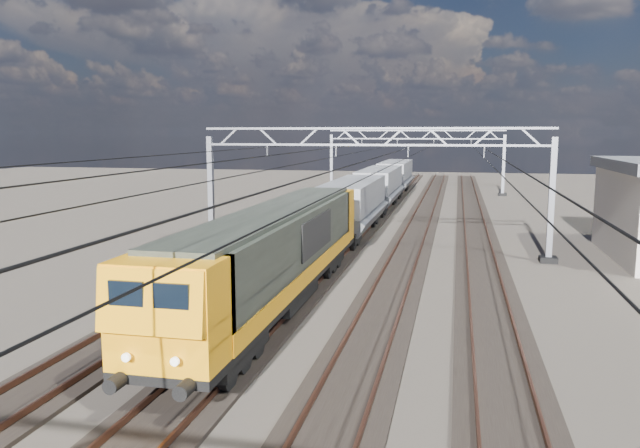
% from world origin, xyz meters
% --- Properties ---
extents(ground, '(160.00, 160.00, 0.00)m').
position_xyz_m(ground, '(0.00, 0.00, 0.00)').
color(ground, black).
rests_on(ground, ground).
extents(track_outer_west, '(2.60, 140.00, 0.30)m').
position_xyz_m(track_outer_west, '(-6.00, 0.00, 0.07)').
color(track_outer_west, black).
rests_on(track_outer_west, ground).
extents(track_loco, '(2.60, 140.00, 0.30)m').
position_xyz_m(track_loco, '(-2.00, 0.00, 0.07)').
color(track_loco, black).
rests_on(track_loco, ground).
extents(track_inner_east, '(2.60, 140.00, 0.30)m').
position_xyz_m(track_inner_east, '(2.00, 0.00, 0.07)').
color(track_inner_east, black).
rests_on(track_inner_east, ground).
extents(track_outer_east, '(2.60, 140.00, 0.30)m').
position_xyz_m(track_outer_east, '(6.00, 0.00, 0.07)').
color(track_outer_east, black).
rests_on(track_outer_east, ground).
extents(catenary_gantry_mid, '(19.90, 0.90, 7.11)m').
position_xyz_m(catenary_gantry_mid, '(0.00, 4.00, 3.91)').
color(catenary_gantry_mid, gray).
rests_on(catenary_gantry_mid, ground).
extents(catenary_gantry_far, '(19.90, 0.90, 7.11)m').
position_xyz_m(catenary_gantry_far, '(0.00, 40.00, 3.91)').
color(catenary_gantry_far, gray).
rests_on(catenary_gantry_far, ground).
extents(overhead_wires, '(12.03, 140.00, 0.53)m').
position_xyz_m(overhead_wires, '(0.00, 8.00, 5.75)').
color(overhead_wires, black).
rests_on(overhead_wires, ground).
extents(locomotive, '(2.76, 21.10, 3.62)m').
position_xyz_m(locomotive, '(-2.00, -7.78, 2.33)').
color(locomotive, black).
rests_on(locomotive, ground).
extents(hopper_wagon_lead, '(3.38, 13.00, 3.25)m').
position_xyz_m(hopper_wagon_lead, '(-2.00, 9.92, 2.23)').
color(hopper_wagon_lead, black).
rests_on(hopper_wagon_lead, ground).
extents(hopper_wagon_mid, '(3.38, 13.00, 3.25)m').
position_xyz_m(hopper_wagon_mid, '(-2.00, 24.12, 2.23)').
color(hopper_wagon_mid, black).
rests_on(hopper_wagon_mid, ground).
extents(hopper_wagon_third, '(3.38, 13.00, 3.25)m').
position_xyz_m(hopper_wagon_third, '(-2.00, 38.32, 2.23)').
color(hopper_wagon_third, black).
rests_on(hopper_wagon_third, ground).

